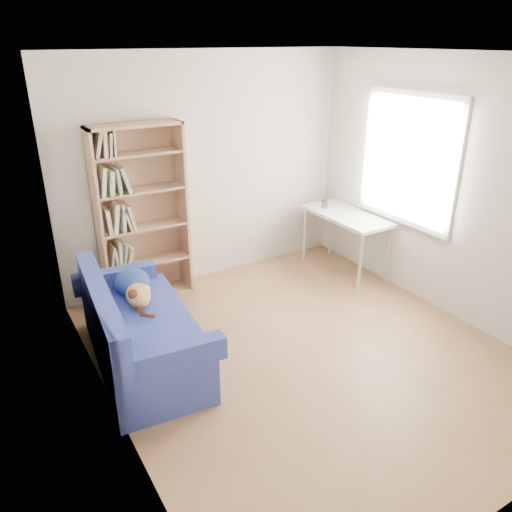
{
  "coord_description": "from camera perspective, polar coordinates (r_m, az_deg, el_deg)",
  "views": [
    {
      "loc": [
        -2.4,
        -3.12,
        2.71
      ],
      "look_at": [
        -0.24,
        0.5,
        0.85
      ],
      "focal_mm": 35.0,
      "sensor_mm": 36.0,
      "label": 1
    }
  ],
  "objects": [
    {
      "name": "sofa",
      "position": [
        4.59,
        -13.36,
        -8.31
      ],
      "size": [
        0.96,
        1.76,
        0.84
      ],
      "rotation": [
        0.0,
        0.0,
        -0.09
      ],
      "color": "navy",
      "rests_on": "ground"
    },
    {
      "name": "desk",
      "position": [
        6.16,
        10.27,
        4.06
      ],
      "size": [
        0.53,
        1.16,
        0.75
      ],
      "color": "white",
      "rests_on": "ground"
    },
    {
      "name": "pen_cup",
      "position": [
        6.32,
        7.83,
        6.03
      ],
      "size": [
        0.08,
        0.08,
        0.16
      ],
      "color": "white",
      "rests_on": "desk"
    },
    {
      "name": "room_shell",
      "position": [
        4.16,
        7.4,
        8.64
      ],
      "size": [
        3.54,
        4.04,
        2.62
      ],
      "color": "silver",
      "rests_on": "ground"
    },
    {
      "name": "ground",
      "position": [
        4.78,
        5.66,
        -10.89
      ],
      "size": [
        4.0,
        4.0,
        0.0
      ],
      "primitive_type": "plane",
      "color": "#8E6240",
      "rests_on": "ground"
    },
    {
      "name": "bookshelf",
      "position": [
        5.5,
        -12.81,
        3.8
      ],
      "size": [
        0.96,
        0.3,
        1.92
      ],
      "color": "#AB7B5C",
      "rests_on": "ground"
    }
  ]
}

